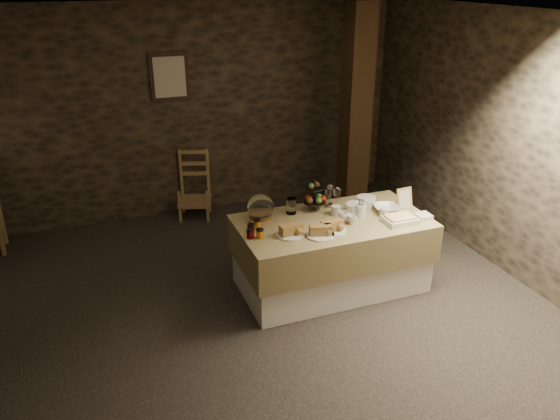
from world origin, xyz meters
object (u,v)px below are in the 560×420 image
object	(u,v)px
fruit_stand	(315,198)
timber_column	(356,115)
buffet_table	(332,249)
chair	(193,188)

from	to	relation	value
fruit_stand	timber_column	bearing A→B (deg)	49.01
buffet_table	timber_column	world-z (taller)	timber_column
chair	timber_column	distance (m)	2.22
timber_column	buffet_table	bearing A→B (deg)	-123.69
buffet_table	chair	size ratio (longest dim) A/B	2.75
buffet_table	fruit_stand	bearing A→B (deg)	100.98
buffet_table	timber_column	bearing A→B (deg)	56.31
buffet_table	chair	world-z (taller)	chair
chair	timber_column	world-z (taller)	timber_column
timber_column	fruit_stand	size ratio (longest dim) A/B	8.11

